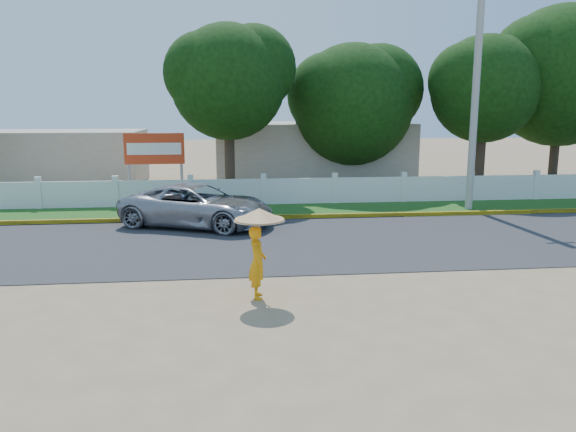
# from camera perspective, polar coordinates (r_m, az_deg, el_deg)

# --- Properties ---
(ground) EXTENTS (120.00, 120.00, 0.00)m
(ground) POSITION_cam_1_polar(r_m,az_deg,el_deg) (12.67, 1.01, -7.51)
(ground) COLOR #9E8460
(ground) RESTS_ON ground
(road) EXTENTS (60.00, 7.00, 0.02)m
(road) POSITION_cam_1_polar(r_m,az_deg,el_deg) (16.97, -0.93, -2.67)
(road) COLOR #38383A
(road) RESTS_ON ground
(grass_verge) EXTENTS (60.00, 3.50, 0.03)m
(grass_verge) POSITION_cam_1_polar(r_m,az_deg,el_deg) (22.09, -2.22, 0.54)
(grass_verge) COLOR #2D601E
(grass_verge) RESTS_ON ground
(curb) EXTENTS (40.00, 0.18, 0.16)m
(curb) POSITION_cam_1_polar(r_m,az_deg,el_deg) (20.41, -1.88, -0.14)
(curb) COLOR yellow
(curb) RESTS_ON ground
(fence) EXTENTS (40.00, 0.10, 1.10)m
(fence) POSITION_cam_1_polar(r_m,az_deg,el_deg) (23.43, -2.49, 2.47)
(fence) COLOR silver
(fence) RESTS_ON ground
(building_near) EXTENTS (10.00, 6.00, 3.20)m
(building_near) POSITION_cam_1_polar(r_m,az_deg,el_deg) (30.36, 2.31, 6.42)
(building_near) COLOR #B7AD99
(building_near) RESTS_ON ground
(building_far) EXTENTS (8.00, 5.00, 2.80)m
(building_far) POSITION_cam_1_polar(r_m,az_deg,el_deg) (32.16, -21.67, 5.56)
(building_far) COLOR #B7AD99
(building_far) RESTS_ON ground
(utility_pole) EXTENTS (0.28, 0.28, 9.04)m
(utility_pole) POSITION_cam_1_polar(r_m,az_deg,el_deg) (23.20, 18.52, 11.68)
(utility_pole) COLOR #999996
(utility_pole) RESTS_ON ground
(vehicle) EXTENTS (5.71, 4.26, 1.44)m
(vehicle) POSITION_cam_1_polar(r_m,az_deg,el_deg) (19.36, -9.22, 1.04)
(vehicle) COLOR #A0A1A7
(vehicle) RESTS_ON ground
(monk_with_parasol) EXTENTS (1.07, 1.07, 1.95)m
(monk_with_parasol) POSITION_cam_1_polar(r_m,az_deg,el_deg) (11.84, -3.04, -2.45)
(monk_with_parasol) COLOR orange
(monk_with_parasol) RESTS_ON ground
(billboard) EXTENTS (2.50, 0.13, 2.95)m
(billboard) POSITION_cam_1_polar(r_m,az_deg,el_deg) (24.47, -13.41, 6.30)
(billboard) COLOR gray
(billboard) RESTS_ON ground
(tree_row) EXTENTS (36.00, 7.80, 8.85)m
(tree_row) POSITION_cam_1_polar(r_m,az_deg,el_deg) (26.87, 7.32, 12.63)
(tree_row) COLOR #473828
(tree_row) RESTS_ON ground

